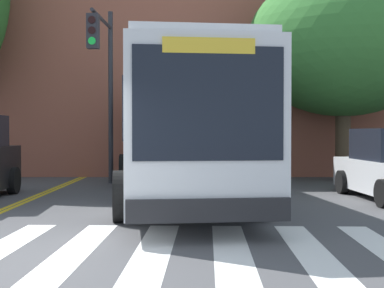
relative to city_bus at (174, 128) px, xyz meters
name	(u,v)px	position (x,y,z in m)	size (l,w,h in m)	color
ground_plane	(7,272)	(-1.81, -7.66, -1.85)	(120.00, 120.00, 0.00)	#4C4C4F
crosswalk	(77,249)	(-1.23, -6.35, -1.85)	(9.78, 4.26, 0.01)	white
lane_line_yellow_inner	(88,174)	(-3.80, 7.65, -1.85)	(0.12, 36.00, 0.01)	gold
lane_line_yellow_outer	(92,174)	(-3.64, 7.65, -1.85)	(0.12, 36.00, 0.01)	gold
city_bus	(174,128)	(0.00, 0.00, 0.00)	(4.03, 12.58, 3.44)	white
traffic_light_overhead	(104,67)	(-2.33, 2.79, 1.95)	(0.36, 2.85, 5.80)	#28282D
street_tree_curbside_large	(343,44)	(5.88, 4.87, 3.01)	(9.56, 9.70, 7.45)	brown
building_facade	(191,64)	(0.45, 10.32, 3.02)	(35.71, 8.13, 9.72)	#9E5642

